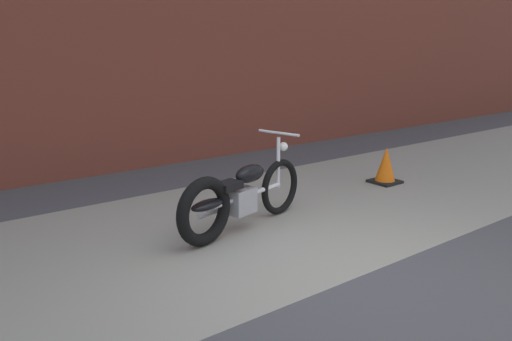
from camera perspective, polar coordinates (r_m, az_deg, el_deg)
ground_plane at (r=4.63m, az=10.71°, el=-12.07°), size 80.00×80.00×0.00m
sidewalk_slab at (r=5.84m, az=-2.16°, el=-6.18°), size 36.00×3.50×0.01m
motorcycle_black at (r=5.52m, az=-2.28°, el=-3.06°), size 1.97×0.73×1.03m
traffic_cone at (r=7.77m, az=14.44°, el=0.41°), size 0.40×0.40×0.55m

